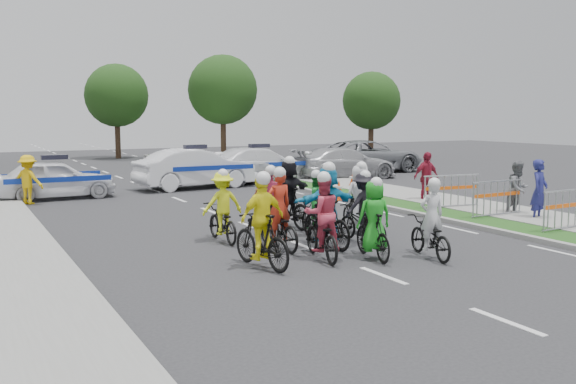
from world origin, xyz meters
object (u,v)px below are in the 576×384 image
spectator_2 (426,177)px  barrier_2 (451,193)px  civilian_sedan (345,163)px  tree_1 (223,90)px  rider_0 (430,231)px  police_car_2 (259,165)px  civilian_suv (367,156)px  rider_11 (288,198)px  cone_0 (339,190)px  barrier_0 (569,211)px  police_car_1 (196,168)px  police_car_0 (55,179)px  rider_8 (314,211)px  rider_2 (322,227)px  cone_1 (353,180)px  rider_5 (327,212)px  marshal_hiviz (28,180)px  rider_4 (363,214)px  tree_2 (371,101)px  rider_10 (222,213)px  rider_3 (262,231)px  rider_6 (278,222)px  spectator_1 (518,189)px  rider_1 (373,227)px  spectator_0 (539,191)px  rider_9 (269,210)px  barrier_1 (497,200)px  tree_4 (116,96)px

spectator_2 → barrier_2: (-0.49, -1.77, -0.30)m
civilian_sedan → tree_1: tree_1 is taller
rider_0 → police_car_2: size_ratio=0.33×
civilian_suv → rider_11: bearing=140.6°
civilian_sedan → cone_0: (-4.21, -6.12, -0.38)m
barrier_0 → barrier_2: bearing=90.0°
police_car_1 → police_car_0: bearing=92.0°
rider_8 → cone_0: 6.79m
rider_2 → cone_1: rider_2 is taller
rider_5 → tree_1: (8.60, 27.32, 3.72)m
rider_5 → cone_1: bearing=-129.1°
rider_5 → barrier_0: bearing=165.2°
rider_0 → marshal_hiviz: size_ratio=1.07×
rider_0 → rider_4: rider_4 is taller
tree_2 → barrier_2: bearing=-119.0°
police_car_2 → marshal_hiviz: size_ratio=3.20×
tree_2 → rider_10: bearing=-132.0°
rider_3 → rider_4: size_ratio=1.11×
rider_6 → spectator_1: 8.39m
rider_1 → rider_8: 2.74m
rider_2 → spectator_0: bearing=-160.3°
rider_10 → tree_2: tree_2 is taller
civilian_sedan → cone_1: 3.99m
cone_0 → cone_1: (2.33, 2.62, 0.00)m
police_car_0 → civilian_suv: civilian_suv is taller
rider_11 → police_car_0: 10.10m
rider_1 → marshal_hiviz: (-5.43, 12.04, 0.14)m
rider_8 → rider_9: 1.14m
rider_10 → spectator_2: 9.13m
police_car_1 → spectator_1: size_ratio=2.98×
rider_5 → spectator_1: bearing=-173.2°
rider_5 → cone_1: 11.58m
tree_1 → barrier_0: bearing=-94.6°
civilian_suv → rider_6: bearing=141.9°
police_car_1 → barrier_1: size_ratio=2.43×
tree_1 → tree_4: size_ratio=1.08×
rider_5 → rider_10: bearing=-45.8°
police_car_0 → civilian_suv: size_ratio=0.70×
civilian_sedan → spectator_0: (-1.67, -12.55, 0.15)m
rider_8 → police_car_2: 12.73m
police_car_1 → marshal_hiviz: bearing=99.4°
rider_2 → barrier_2: rider_2 is taller
rider_3 → rider_6: rider_3 is taller
rider_0 → cone_1: 12.49m
rider_8 → police_car_2: size_ratio=0.32×
rider_2 → spectator_2: size_ratio=1.10×
civilian_suv → barrier_2: bearing=158.9°
rider_9 → cone_0: 7.35m
rider_6 → police_car_2: (5.65, 12.95, 0.15)m
civilian_sedan → barrier_2: 10.17m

